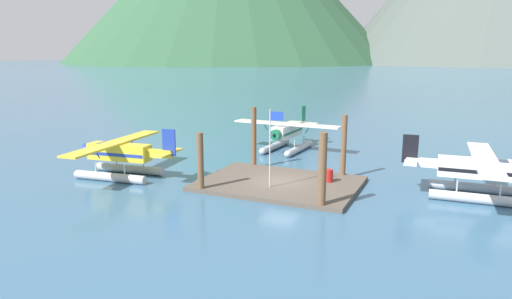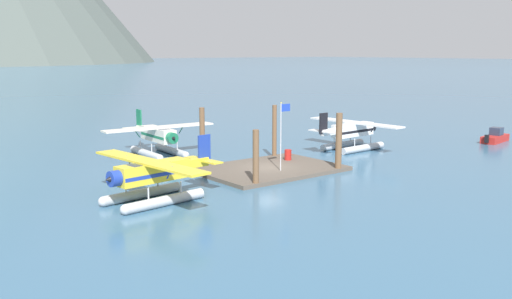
{
  "view_description": "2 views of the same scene",
  "coord_description": "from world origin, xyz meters",
  "px_view_note": "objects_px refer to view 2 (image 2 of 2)",
  "views": [
    {
      "loc": [
        10.92,
        -28.27,
        8.99
      ],
      "look_at": [
        -2.08,
        0.66,
        2.27
      ],
      "focal_mm": 31.51,
      "sensor_mm": 36.0,
      "label": 1
    },
    {
      "loc": [
        -27.85,
        -34.01,
        9.39
      ],
      "look_at": [
        -1.43,
        -0.2,
        1.9
      ],
      "focal_mm": 39.87,
      "sensor_mm": 36.0,
      "label": 2
    }
  ],
  "objects_px": {
    "seaplane_cream_bow_left": "(159,138)",
    "boat_red_open_se": "(495,137)",
    "seaplane_yellow_port_aft": "(152,178)",
    "seaplane_white_stbd_fwd": "(353,133)",
    "flagpole": "(282,127)",
    "fuel_drum": "(288,155)"
  },
  "relations": [
    {
      "from": "seaplane_cream_bow_left",
      "to": "boat_red_open_se",
      "type": "height_order",
      "value": "seaplane_cream_bow_left"
    },
    {
      "from": "seaplane_cream_bow_left",
      "to": "seaplane_yellow_port_aft",
      "type": "xyz_separation_m",
      "value": [
        -8.05,
        -14.1,
        0.0
      ]
    },
    {
      "from": "seaplane_white_stbd_fwd",
      "to": "seaplane_yellow_port_aft",
      "type": "relative_size",
      "value": 1.0
    },
    {
      "from": "seaplane_white_stbd_fwd",
      "to": "seaplane_cream_bow_left",
      "type": "bearing_deg",
      "value": 151.69
    },
    {
      "from": "flagpole",
      "to": "seaplane_cream_bow_left",
      "type": "height_order",
      "value": "flagpole"
    },
    {
      "from": "seaplane_yellow_port_aft",
      "to": "boat_red_open_se",
      "type": "bearing_deg",
      "value": -0.74
    },
    {
      "from": "flagpole",
      "to": "seaplane_yellow_port_aft",
      "type": "bearing_deg",
      "value": -173.82
    },
    {
      "from": "seaplane_white_stbd_fwd",
      "to": "boat_red_open_se",
      "type": "distance_m",
      "value": 16.44
    },
    {
      "from": "fuel_drum",
      "to": "seaplane_cream_bow_left",
      "type": "relative_size",
      "value": 0.08
    },
    {
      "from": "seaplane_white_stbd_fwd",
      "to": "boat_red_open_se",
      "type": "bearing_deg",
      "value": -21.16
    },
    {
      "from": "flagpole",
      "to": "seaplane_yellow_port_aft",
      "type": "height_order",
      "value": "flagpole"
    },
    {
      "from": "fuel_drum",
      "to": "seaplane_white_stbd_fwd",
      "type": "bearing_deg",
      "value": 7.76
    },
    {
      "from": "flagpole",
      "to": "seaplane_cream_bow_left",
      "type": "distance_m",
      "value": 13.5
    },
    {
      "from": "flagpole",
      "to": "seaplane_yellow_port_aft",
      "type": "distance_m",
      "value": 11.96
    },
    {
      "from": "seaplane_cream_bow_left",
      "to": "flagpole",
      "type": "bearing_deg",
      "value": -74.06
    },
    {
      "from": "fuel_drum",
      "to": "boat_red_open_se",
      "type": "bearing_deg",
      "value": -10.68
    },
    {
      "from": "seaplane_cream_bow_left",
      "to": "boat_red_open_se",
      "type": "xyz_separation_m",
      "value": [
        31.43,
        -14.61,
        -1.09
      ]
    },
    {
      "from": "seaplane_white_stbd_fwd",
      "to": "flagpole",
      "type": "bearing_deg",
      "value": -161.62
    },
    {
      "from": "flagpole",
      "to": "fuel_drum",
      "type": "height_order",
      "value": "flagpole"
    },
    {
      "from": "seaplane_white_stbd_fwd",
      "to": "seaplane_yellow_port_aft",
      "type": "distance_m",
      "value": 24.78
    },
    {
      "from": "seaplane_white_stbd_fwd",
      "to": "fuel_drum",
      "type": "bearing_deg",
      "value": -172.24
    },
    {
      "from": "flagpole",
      "to": "seaplane_yellow_port_aft",
      "type": "xyz_separation_m",
      "value": [
        -11.72,
        -1.27,
        -2.05
      ]
    }
  ]
}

